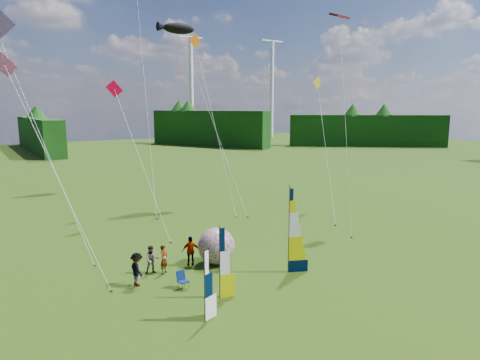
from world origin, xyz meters
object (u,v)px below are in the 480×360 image
side_banner_left (220,264)px  spectator_c (137,269)px  feather_banner_main (289,231)px  side_banner_far (205,287)px  spectator_a (164,259)px  kite_whale (210,107)px  spectator_d (191,251)px  camp_chair (183,280)px  bol_inflatable (216,246)px  spectator_b (152,260)px

side_banner_left → spectator_c: 4.94m
feather_banner_main → side_banner_far: (-6.91, -2.52, -0.86)m
spectator_a → spectator_c: size_ratio=0.92×
kite_whale → feather_banner_main: bearing=-114.7°
feather_banner_main → spectator_d: 6.19m
side_banner_left → camp_chair: (-1.07, 2.07, -1.37)m
side_banner_left → camp_chair: side_banner_left is taller
camp_chair → spectator_a: bearing=81.8°
bol_inflatable → camp_chair: 4.10m
side_banner_left → bol_inflatable: 4.96m
side_banner_far → spectator_a: (0.74, 6.40, -0.82)m
spectator_d → side_banner_left: bearing=101.8°
side_banner_left → spectator_a: bearing=117.3°
spectator_d → side_banner_far: bearing=89.9°
spectator_c → spectator_b: bearing=-51.3°
spectator_b → kite_whale: (11.43, 13.31, 8.84)m
camp_chair → kite_whale: (10.84, 16.31, 9.19)m
side_banner_far → camp_chair: side_banner_far is taller
side_banner_far → spectator_a: bearing=64.1°
side_banner_far → spectator_d: (2.61, 6.68, -0.75)m
spectator_b → kite_whale: bearing=65.0°
side_banner_far → spectator_b: (0.14, 6.80, -0.84)m
camp_chair → side_banner_far: bearing=-108.6°
kite_whale → side_banner_far: bearing=-129.7°
camp_chair → side_banner_left: bearing=-70.6°
bol_inflatable → feather_banner_main: bearing=-51.4°
bol_inflatable → spectator_c: size_ratio=1.24×
spectator_c → spectator_a: bearing=-70.9°
kite_whale → spectator_d: bearing=-133.5°
feather_banner_main → spectator_b: size_ratio=3.04×
spectator_d → camp_chair: spectator_d is taller
feather_banner_main → bol_inflatable: feather_banner_main is taller
spectator_b → camp_chair: size_ratio=1.71×
side_banner_far → spectator_c: 5.73m
spectator_a → side_banner_left: bearing=-116.9°
spectator_a → spectator_c: (-1.94, -0.84, 0.07)m
feather_banner_main → kite_whale: bearing=99.0°
side_banner_far → kite_whale: size_ratio=0.17×
feather_banner_main → side_banner_far: 7.41m
side_banner_far → spectator_c: size_ratio=1.80×
spectator_c → spectator_d: (3.81, 1.13, -0.01)m
bol_inflatable → spectator_d: (-1.46, 0.60, -0.22)m
bol_inflatable → kite_whale: bearing=61.9°
side_banner_left → camp_chair: size_ratio=3.82×
side_banner_left → spectator_b: (-1.66, 5.07, -1.03)m
side_banner_left → spectator_c: bearing=142.6°
side_banner_left → side_banner_far: 2.50m
feather_banner_main → camp_chair: feather_banner_main is taller
bol_inflatable → spectator_a: bol_inflatable is taller
spectator_c → bol_inflatable: bearing=-88.8°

